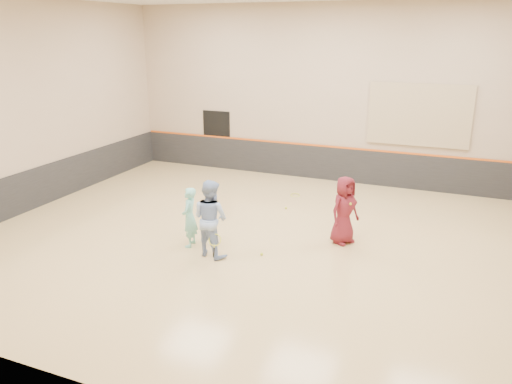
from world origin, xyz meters
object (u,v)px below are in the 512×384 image
at_px(instructor, 211,218).
at_px(young_man, 344,210).
at_px(girl, 190,217).
at_px(spare_racket, 295,194).

height_order(instructor, young_man, instructor).
bearing_deg(girl, instructor, 58.56).
height_order(girl, young_man, young_man).
bearing_deg(girl, spare_racket, 154.90).
distance_m(girl, spare_racket, 4.93).
xyz_separation_m(instructor, young_man, (2.72, 1.91, -0.07)).
bearing_deg(young_man, instructor, 156.20).
distance_m(young_man, spare_racket, 3.92).
bearing_deg(instructor, girl, -4.23).
bearing_deg(instructor, young_man, -128.93).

